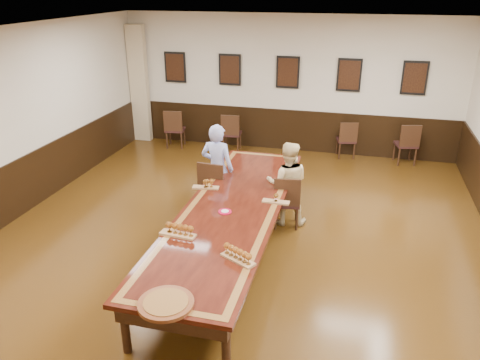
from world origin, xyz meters
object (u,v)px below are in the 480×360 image
(chair_woman, at_px, (287,200))
(spare_chair_c, at_px, (346,139))
(person_woman, at_px, (287,184))
(carved_platter, at_px, (166,303))
(spare_chair_a, at_px, (175,128))
(person_man, at_px, (217,168))
(spare_chair_b, at_px, (232,132))
(conference_table, at_px, (232,217))
(chair_man, at_px, (215,186))
(spare_chair_d, at_px, (406,143))

(chair_woman, xyz_separation_m, spare_chair_c, (0.81, 3.71, -0.02))
(person_woman, distance_m, carved_platter, 3.58)
(spare_chair_a, xyz_separation_m, person_man, (2.07, -3.14, 0.33))
(spare_chair_b, height_order, conference_table, spare_chair_b)
(chair_woman, bearing_deg, spare_chair_b, -70.04)
(conference_table, bearing_deg, chair_man, 117.40)
(conference_table, distance_m, carved_platter, 2.34)
(spare_chair_c, bearing_deg, spare_chair_b, -7.74)
(spare_chair_d, relative_size, person_man, 0.59)
(spare_chair_d, bearing_deg, person_man, 30.58)
(spare_chair_c, height_order, carved_platter, spare_chair_c)
(chair_man, bearing_deg, spare_chair_c, -115.65)
(spare_chair_d, bearing_deg, chair_man, 31.40)
(chair_woman, distance_m, spare_chair_b, 3.95)
(spare_chair_a, xyz_separation_m, conference_table, (2.70, -4.48, 0.13))
(spare_chair_b, distance_m, conference_table, 4.71)
(chair_man, relative_size, spare_chair_c, 1.14)
(spare_chair_a, bearing_deg, carved_platter, 101.21)
(spare_chair_d, distance_m, person_man, 4.81)
(chair_woman, height_order, conference_table, chair_woman)
(spare_chair_d, relative_size, carved_platter, 1.32)
(chair_woman, relative_size, spare_chair_a, 0.96)
(chair_woman, xyz_separation_m, carved_platter, (-0.72, -3.42, 0.31))
(spare_chair_d, height_order, carved_platter, spare_chair_d)
(chair_woman, bearing_deg, chair_man, -15.80)
(spare_chair_d, distance_m, carved_platter, 7.60)
(spare_chair_a, bearing_deg, chair_woman, 124.69)
(chair_woman, height_order, carved_platter, chair_woman)
(spare_chair_a, relative_size, person_man, 0.60)
(person_woman, relative_size, conference_table, 0.29)
(person_man, height_order, person_woman, person_man)
(chair_man, height_order, carved_platter, chair_man)
(conference_table, bearing_deg, person_man, 115.17)
(person_woman, bearing_deg, carved_platter, 69.69)
(spare_chair_a, distance_m, person_man, 3.77)
(spare_chair_b, bearing_deg, chair_woman, 113.89)
(chair_man, height_order, conference_table, chair_man)
(chair_woman, distance_m, person_woman, 0.28)
(spare_chair_a, xyz_separation_m, carved_platter, (2.64, -6.82, 0.29))
(spare_chair_c, bearing_deg, conference_table, 59.87)
(spare_chair_c, bearing_deg, person_woman, 64.04)
(spare_chair_b, xyz_separation_m, person_man, (0.62, -3.20, 0.34))
(spare_chair_a, bearing_deg, chair_man, 112.45)
(spare_chair_d, xyz_separation_m, person_woman, (-2.15, -3.52, 0.25))
(chair_woman, relative_size, spare_chair_c, 1.05)
(person_woman, bearing_deg, spare_chair_d, -130.49)
(spare_chair_c, relative_size, conference_table, 0.18)
(chair_woman, xyz_separation_m, spare_chair_d, (2.14, 3.61, 0.01))
(spare_chair_c, distance_m, carved_platter, 7.30)
(spare_chair_a, height_order, spare_chair_b, spare_chair_a)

